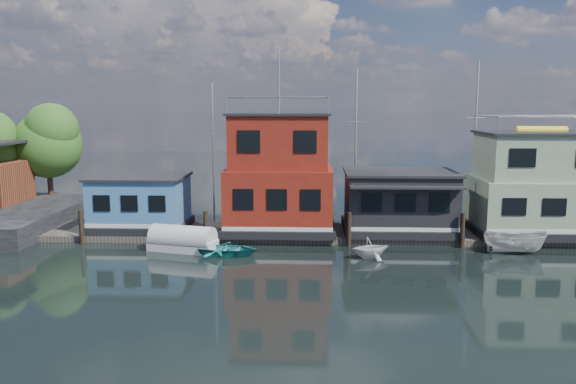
{
  "coord_description": "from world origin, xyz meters",
  "views": [
    {
      "loc": [
        -6.37,
        -25.13,
        8.85
      ],
      "look_at": [
        -7.93,
        12.0,
        3.0
      ],
      "focal_mm": 35.0,
      "sensor_mm": 36.0,
      "label": 1
    }
  ],
  "objects_px": {
    "houseboat_blue": "(140,203)",
    "tarp_runabout": "(183,241)",
    "houseboat_dark": "(399,201)",
    "houseboat_green": "(537,185)",
    "dinghy_teal": "(228,249)",
    "motorboat": "(515,242)",
    "dinghy_white": "(370,247)",
    "houseboat_red": "(279,176)"
  },
  "relations": [
    {
      "from": "houseboat_red",
      "to": "dinghy_white",
      "type": "height_order",
      "value": "houseboat_red"
    },
    {
      "from": "houseboat_green",
      "to": "houseboat_blue",
      "type": "bearing_deg",
      "value": -180.0
    },
    {
      "from": "houseboat_blue",
      "to": "houseboat_green",
      "type": "relative_size",
      "value": 0.76
    },
    {
      "from": "dinghy_teal",
      "to": "houseboat_red",
      "type": "bearing_deg",
      "value": -22.89
    },
    {
      "from": "houseboat_blue",
      "to": "motorboat",
      "type": "bearing_deg",
      "value": -9.67
    },
    {
      "from": "houseboat_dark",
      "to": "houseboat_green",
      "type": "relative_size",
      "value": 0.88
    },
    {
      "from": "houseboat_blue",
      "to": "houseboat_dark",
      "type": "height_order",
      "value": "houseboat_dark"
    },
    {
      "from": "houseboat_green",
      "to": "tarp_runabout",
      "type": "xyz_separation_m",
      "value": [
        -22.67,
        -4.2,
        -2.93
      ]
    },
    {
      "from": "houseboat_red",
      "to": "dinghy_white",
      "type": "bearing_deg",
      "value": -43.95
    },
    {
      "from": "tarp_runabout",
      "to": "motorboat",
      "type": "height_order",
      "value": "tarp_runabout"
    },
    {
      "from": "houseboat_blue",
      "to": "dinghy_teal",
      "type": "bearing_deg",
      "value": -37.23
    },
    {
      "from": "houseboat_blue",
      "to": "tarp_runabout",
      "type": "distance_m",
      "value": 5.9
    },
    {
      "from": "houseboat_blue",
      "to": "houseboat_red",
      "type": "height_order",
      "value": "houseboat_red"
    },
    {
      "from": "houseboat_blue",
      "to": "motorboat",
      "type": "relative_size",
      "value": 1.76
    },
    {
      "from": "dinghy_white",
      "to": "houseboat_dark",
      "type": "bearing_deg",
      "value": -44.64
    },
    {
      "from": "motorboat",
      "to": "houseboat_blue",
      "type": "bearing_deg",
      "value": 89.29
    },
    {
      "from": "houseboat_dark",
      "to": "houseboat_green",
      "type": "distance_m",
      "value": 9.07
    },
    {
      "from": "houseboat_red",
      "to": "dinghy_teal",
      "type": "relative_size",
      "value": 3.44
    },
    {
      "from": "houseboat_red",
      "to": "dinghy_teal",
      "type": "height_order",
      "value": "houseboat_red"
    },
    {
      "from": "houseboat_dark",
      "to": "houseboat_green",
      "type": "height_order",
      "value": "houseboat_green"
    },
    {
      "from": "houseboat_blue",
      "to": "dinghy_white",
      "type": "height_order",
      "value": "houseboat_blue"
    },
    {
      "from": "tarp_runabout",
      "to": "dinghy_teal",
      "type": "xyz_separation_m",
      "value": [
        2.92,
        -0.93,
        -0.26
      ]
    },
    {
      "from": "houseboat_red",
      "to": "houseboat_green",
      "type": "relative_size",
      "value": 1.41
    },
    {
      "from": "houseboat_green",
      "to": "houseboat_dark",
      "type": "bearing_deg",
      "value": -179.88
    },
    {
      "from": "houseboat_dark",
      "to": "dinghy_white",
      "type": "height_order",
      "value": "houseboat_dark"
    },
    {
      "from": "houseboat_dark",
      "to": "dinghy_teal",
      "type": "bearing_deg",
      "value": -154.57
    },
    {
      "from": "houseboat_blue",
      "to": "dinghy_teal",
      "type": "relative_size",
      "value": 1.86
    },
    {
      "from": "dinghy_white",
      "to": "houseboat_red",
      "type": "bearing_deg",
      "value": 26.05
    },
    {
      "from": "houseboat_blue",
      "to": "dinghy_white",
      "type": "relative_size",
      "value": 2.73
    },
    {
      "from": "houseboat_dark",
      "to": "houseboat_green",
      "type": "xyz_separation_m",
      "value": [
        9.0,
        0.02,
        1.13
      ]
    },
    {
      "from": "houseboat_dark",
      "to": "motorboat",
      "type": "relative_size",
      "value": 2.03
    },
    {
      "from": "houseboat_red",
      "to": "houseboat_dark",
      "type": "bearing_deg",
      "value": -0.14
    },
    {
      "from": "tarp_runabout",
      "to": "dinghy_white",
      "type": "height_order",
      "value": "tarp_runabout"
    },
    {
      "from": "motorboat",
      "to": "tarp_runabout",
      "type": "bearing_deg",
      "value": 99.37
    },
    {
      "from": "houseboat_dark",
      "to": "tarp_runabout",
      "type": "bearing_deg",
      "value": -163.01
    },
    {
      "from": "houseboat_blue",
      "to": "tarp_runabout",
      "type": "height_order",
      "value": "houseboat_blue"
    },
    {
      "from": "houseboat_red",
      "to": "motorboat",
      "type": "bearing_deg",
      "value": -15.84
    },
    {
      "from": "houseboat_dark",
      "to": "dinghy_white",
      "type": "relative_size",
      "value": 3.15
    },
    {
      "from": "houseboat_dark",
      "to": "tarp_runabout",
      "type": "xyz_separation_m",
      "value": [
        -13.67,
        -4.18,
        -1.8
      ]
    },
    {
      "from": "houseboat_green",
      "to": "motorboat",
      "type": "distance_m",
      "value": 5.65
    },
    {
      "from": "houseboat_dark",
      "to": "motorboat",
      "type": "height_order",
      "value": "houseboat_dark"
    },
    {
      "from": "houseboat_blue",
      "to": "dinghy_teal",
      "type": "height_order",
      "value": "houseboat_blue"
    }
  ]
}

